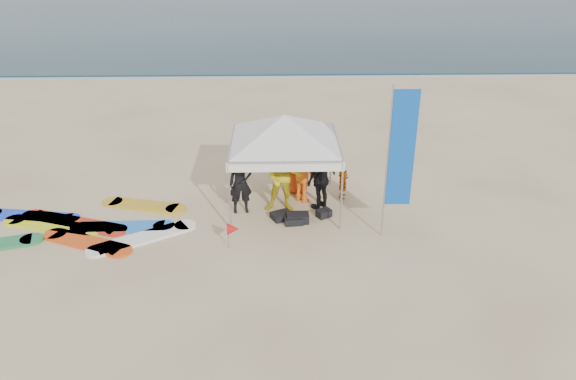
# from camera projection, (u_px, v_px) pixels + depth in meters

# --- Properties ---
(ground) EXTENTS (120.00, 120.00, 0.00)m
(ground) POSITION_uv_depth(u_px,v_px,m) (262.00, 300.00, 11.28)
(ground) COLOR beige
(ground) RESTS_ON ground
(shoreline_foam) EXTENTS (160.00, 1.20, 0.01)m
(shoreline_foam) POSITION_uv_depth(u_px,v_px,m) (268.00, 75.00, 27.67)
(shoreline_foam) COLOR silver
(shoreline_foam) RESTS_ON ground
(person_black_a) EXTENTS (0.66, 0.48, 1.65)m
(person_black_a) POSITION_uv_depth(u_px,v_px,m) (241.00, 183.00, 14.36)
(person_black_a) COLOR black
(person_black_a) RESTS_ON ground
(person_yellow) EXTENTS (0.99, 0.79, 1.94)m
(person_yellow) POSITION_uv_depth(u_px,v_px,m) (283.00, 177.00, 14.35)
(person_yellow) COLOR gold
(person_yellow) RESTS_ON ground
(person_orange_a) EXTENTS (1.27, 1.21, 1.73)m
(person_orange_a) POSITION_uv_depth(u_px,v_px,m) (303.00, 171.00, 14.93)
(person_orange_a) COLOR orange
(person_orange_a) RESTS_ON ground
(person_black_b) EXTENTS (1.01, 0.97, 1.69)m
(person_black_b) POSITION_uv_depth(u_px,v_px,m) (321.00, 179.00, 14.54)
(person_black_b) COLOR black
(person_black_b) RESTS_ON ground
(person_orange_b) EXTENTS (0.86, 0.63, 1.63)m
(person_orange_b) POSITION_uv_depth(u_px,v_px,m) (297.00, 165.00, 15.42)
(person_orange_b) COLOR red
(person_orange_b) RESTS_ON ground
(person_seated) EXTENTS (0.38, 0.80, 0.82)m
(person_seated) POSITION_uv_depth(u_px,v_px,m) (343.00, 183.00, 15.31)
(person_seated) COLOR #D15F12
(person_seated) RESTS_ON ground
(canopy_tent) EXTENTS (3.81, 3.81, 2.87)m
(canopy_tent) POSITION_uv_depth(u_px,v_px,m) (284.00, 115.00, 13.99)
(canopy_tent) COLOR #A5A5A8
(canopy_tent) RESTS_ON ground
(feather_flag) EXTENTS (0.63, 0.04, 3.73)m
(feather_flag) POSITION_uv_depth(u_px,v_px,m) (400.00, 151.00, 12.65)
(feather_flag) COLOR #A5A5A8
(feather_flag) RESTS_ON ground
(marker_pennant) EXTENTS (0.28, 0.28, 0.64)m
(marker_pennant) POSITION_uv_depth(u_px,v_px,m) (233.00, 229.00, 12.87)
(marker_pennant) COLOR #A5A5A8
(marker_pennant) RESTS_ON ground
(gear_pile) EXTENTS (1.62, 0.75, 0.22)m
(gear_pile) POSITION_uv_depth(u_px,v_px,m) (297.00, 217.00, 14.23)
(gear_pile) COLOR black
(gear_pile) RESTS_ON ground
(surfboard_spread) EXTENTS (5.70, 3.02, 0.07)m
(surfboard_spread) POSITION_uv_depth(u_px,v_px,m) (80.00, 228.00, 13.87)
(surfboard_spread) COLOR blue
(surfboard_spread) RESTS_ON ground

